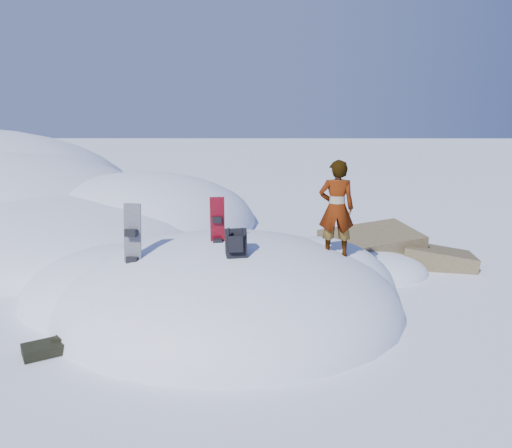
{
  "coord_description": "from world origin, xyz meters",
  "views": [
    {
      "loc": [
        0.64,
        -9.43,
        3.94
      ],
      "look_at": [
        0.56,
        0.3,
        1.69
      ],
      "focal_mm": 35.0,
      "sensor_mm": 36.0,
      "label": 1
    }
  ],
  "objects_px": {
    "snowboard_red": "(218,233)",
    "backpack": "(236,243)",
    "person": "(336,208)",
    "snowboard_dark": "(132,249)"
  },
  "relations": [
    {
      "from": "snowboard_red",
      "to": "backpack",
      "type": "height_order",
      "value": "snowboard_red"
    },
    {
      "from": "person",
      "to": "snowboard_dark",
      "type": "bearing_deg",
      "value": 15.79
    },
    {
      "from": "snowboard_red",
      "to": "backpack",
      "type": "xyz_separation_m",
      "value": [
        0.38,
        -0.66,
        -0.02
      ]
    },
    {
      "from": "snowboard_red",
      "to": "backpack",
      "type": "distance_m",
      "value": 0.76
    },
    {
      "from": "snowboard_dark",
      "to": "person",
      "type": "distance_m",
      "value": 3.93
    },
    {
      "from": "snowboard_red",
      "to": "person",
      "type": "xyz_separation_m",
      "value": [
        2.29,
        0.37,
        0.4
      ]
    },
    {
      "from": "snowboard_red",
      "to": "backpack",
      "type": "bearing_deg",
      "value": -64.72
    },
    {
      "from": "snowboard_dark",
      "to": "person",
      "type": "relative_size",
      "value": 0.9
    },
    {
      "from": "snowboard_dark",
      "to": "person",
      "type": "height_order",
      "value": "person"
    },
    {
      "from": "snowboard_red",
      "to": "person",
      "type": "bearing_deg",
      "value": 4.58
    }
  ]
}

